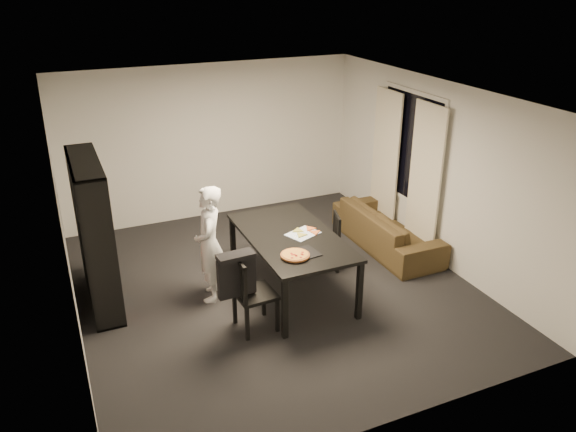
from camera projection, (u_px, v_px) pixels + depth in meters
name	position (u px, v px, depth m)	size (l,w,h in m)	color
room	(273.00, 198.00, 7.10)	(5.01, 5.51, 2.61)	black
window_pane	(411.00, 147.00, 8.44)	(0.02, 1.40, 1.60)	black
window_frame	(410.00, 147.00, 8.43)	(0.03, 1.52, 1.72)	white
curtain_left	(425.00, 181.00, 8.11)	(0.03, 0.70, 2.25)	beige
curtain_right	(385.00, 160.00, 8.98)	(0.03, 0.70, 2.25)	beige
bookshelf	(94.00, 234.00, 6.95)	(0.35, 1.50, 1.90)	black
dining_table	(291.00, 240.00, 7.23)	(1.09, 1.97, 0.82)	black
chair_left	(248.00, 289.00, 6.51)	(0.47, 0.47, 0.97)	black
chair_right	(330.00, 238.00, 7.92)	(0.48, 0.48, 0.83)	black
draped_jacket	(236.00, 273.00, 6.35)	(0.45, 0.21, 0.53)	black
person	(209.00, 244.00, 7.09)	(0.56, 0.37, 1.54)	white
baking_tray	(301.00, 254.00, 6.72)	(0.40, 0.32, 0.01)	black
pepperoni_pizza	(295.00, 255.00, 6.65)	(0.35, 0.35, 0.03)	brown
kitchen_towel	(303.00, 234.00, 7.24)	(0.40, 0.30, 0.01)	white
pizza_slices	(306.00, 231.00, 7.27)	(0.37, 0.31, 0.01)	gold
sofa	(387.00, 229.00, 8.62)	(2.06, 0.80, 0.60)	#3A2C17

